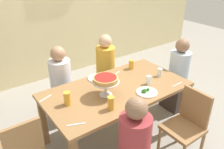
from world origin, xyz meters
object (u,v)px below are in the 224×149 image
at_px(diner_far_right, 106,74).
at_px(diner_head_east, 177,80).
at_px(chair_head_west, 23,149).
at_px(deep_dish_pizza_stand, 106,80).
at_px(dining_table, 117,94).
at_px(beer_glass_amber_short, 67,98).
at_px(diner_far_left, 62,90).
at_px(chair_near_right, 187,123).
at_px(beer_glass_amber_tall, 111,103).
at_px(cutlery_knife_near, 76,124).
at_px(salad_plate_near_diner, 98,78).
at_px(beer_glass_amber_spare, 131,64).
at_px(cutlery_fork_near, 177,84).
at_px(cutlery_fork_far, 45,98).
at_px(cutlery_spare_fork, 136,103).
at_px(water_glass_clear_near, 149,80).
at_px(cutlery_knife_far, 116,74).
at_px(salad_plate_far_diner, 146,92).
at_px(water_glass_clear_far, 160,72).

height_order(diner_far_right, diner_head_east, same).
xyz_separation_m(chair_head_west, deep_dish_pizza_stand, (1.01, 0.01, 0.45)).
xyz_separation_m(dining_table, beer_glass_amber_short, (-0.65, 0.04, 0.16)).
relative_size(diner_far_left, chair_near_right, 1.32).
xyz_separation_m(diner_head_east, beer_glass_amber_tall, (-1.48, -0.30, 0.32)).
distance_m(chair_head_west, cutlery_knife_near, 0.60).
relative_size(salad_plate_near_diner, beer_glass_amber_short, 1.66).
height_order(diner_far_left, beer_glass_amber_spare, diner_far_left).
relative_size(diner_far_left, diner_head_east, 1.00).
distance_m(beer_glass_amber_spare, cutlery_fork_near, 0.73).
bearing_deg(cutlery_fork_far, salad_plate_near_diner, 162.02).
bearing_deg(cutlery_knife_near, cutlery_fork_far, 118.62).
bearing_deg(beer_glass_amber_short, cutlery_spare_fork, -34.41).
bearing_deg(water_glass_clear_near, chair_head_west, 176.72).
height_order(chair_near_right, cutlery_fork_far, chair_near_right).
height_order(diner_far_left, diner_head_east, same).
distance_m(deep_dish_pizza_stand, beer_glass_amber_spare, 0.81).
height_order(diner_far_left, cutlery_fork_far, diner_far_left).
bearing_deg(cutlery_knife_far, salad_plate_near_diner, -25.43).
bearing_deg(beer_glass_amber_short, chair_head_west, -170.17).
distance_m(diner_far_right, chair_near_right, 1.56).
relative_size(deep_dish_pizza_stand, beer_glass_amber_tall, 2.09).
relative_size(dining_table, water_glass_clear_near, 15.58).
height_order(chair_head_west, salad_plate_far_diner, chair_head_west).
height_order(diner_far_left, cutlery_knife_near, diner_far_left).
bearing_deg(beer_glass_amber_spare, water_glass_clear_near, -103.96).
bearing_deg(water_glass_clear_far, cutlery_fork_near, -88.29).
relative_size(dining_table, diner_far_left, 1.56).
height_order(deep_dish_pizza_stand, water_glass_clear_near, deep_dish_pizza_stand).
bearing_deg(cutlery_spare_fork, cutlery_knife_far, 78.68).
xyz_separation_m(chair_head_west, water_glass_clear_far, (1.88, -0.02, 0.31)).
distance_m(cutlery_fork_near, cutlery_knife_far, 0.83).
height_order(diner_far_right, chair_head_west, diner_far_right).
xyz_separation_m(dining_table, chair_head_west, (-1.21, -0.06, -0.17)).
height_order(chair_near_right, cutlery_knife_far, chair_near_right).
xyz_separation_m(dining_table, cutlery_fork_near, (0.68, -0.38, 0.08)).
xyz_separation_m(chair_near_right, deep_dish_pizza_stand, (-0.65, 0.71, 0.45)).
distance_m(diner_head_east, chair_head_west, 2.38).
height_order(chair_head_west, cutlery_spare_fork, chair_head_west).
relative_size(cutlery_knife_near, cutlery_fork_far, 1.00).
bearing_deg(beer_glass_amber_spare, diner_head_east, -27.23).
distance_m(chair_head_west, chair_near_right, 1.80).
xyz_separation_m(diner_far_right, chair_near_right, (0.06, -1.56, -0.01)).
distance_m(diner_far_right, salad_plate_near_diner, 0.69).
bearing_deg(diner_far_left, beer_glass_amber_tall, 4.89).
bearing_deg(chair_head_west, beer_glass_amber_spare, 12.66).
height_order(chair_head_west, chair_near_right, same).
bearing_deg(water_glass_clear_far, diner_far_right, 107.82).
distance_m(diner_far_left, beer_glass_amber_short, 0.83).
bearing_deg(deep_dish_pizza_stand, salad_plate_near_diner, 69.33).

